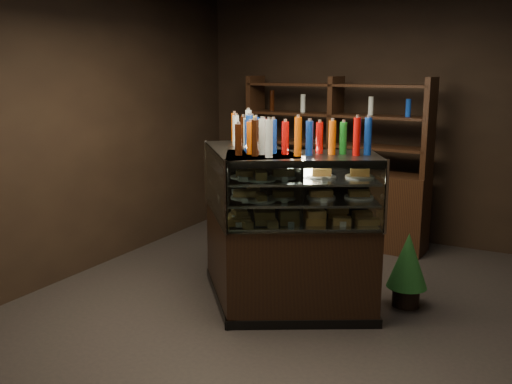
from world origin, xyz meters
TOP-DOWN VIEW (x-y plane):
  - ground at (0.00, 0.00)m, footprint 5.00×5.00m
  - room_shell at (0.00, 0.00)m, footprint 5.02×5.02m
  - display_case at (-0.33, -0.09)m, footprint 1.94×1.40m
  - food_display at (-0.33, -0.09)m, footprint 1.58×1.00m
  - bottles_top at (-0.33, -0.08)m, footprint 1.41×0.87m
  - potted_conifer at (0.71, 0.47)m, footprint 0.36×0.36m
  - back_shelving at (-0.59, 2.05)m, footprint 2.30×0.53m

SIDE VIEW (x-z plane):
  - ground at x=0.00m, z-range 0.00..0.00m
  - potted_conifer at x=0.71m, z-range 0.05..0.82m
  - display_case at x=-0.33m, z-range -0.23..1.18m
  - back_shelving at x=-0.59m, z-range -0.39..1.61m
  - food_display at x=-0.33m, z-range 0.84..1.28m
  - bottles_top at x=-0.33m, z-range 1.39..1.69m
  - room_shell at x=0.00m, z-range 0.44..3.45m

